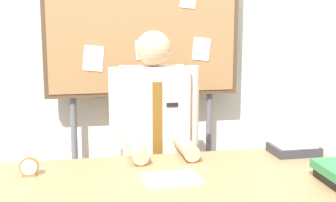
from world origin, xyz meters
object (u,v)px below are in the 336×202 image
bulletin_board (143,26)px  open_notebook (172,179)px  paper_tray (294,149)px  desk_clock (29,168)px  person (155,156)px  desk (175,194)px

bulletin_board → open_notebook: 1.29m
bulletin_board → paper_tray: bulletin_board is taller
desk_clock → paper_tray: desk_clock is taller
person → desk_clock: (-0.70, -0.44, 0.11)m
open_notebook → desk_clock: (-0.68, 0.19, 0.04)m
desk → paper_tray: 0.81m
person → desk: bearing=-90.0°
bulletin_board → desk_clock: bearing=-128.5°
person → open_notebook: bearing=-92.2°
desk_clock → open_notebook: bearing=-16.0°
desk → paper_tray: size_ratio=7.21×
bulletin_board → desk_clock: bulletin_board is taller
desk → desk_clock: size_ratio=19.69×
person → paper_tray: bearing=-23.8°
desk → bulletin_board: 1.32m
open_notebook → paper_tray: size_ratio=1.05×
open_notebook → person: bearing=87.8°
desk → open_notebook: (-0.02, -0.02, 0.09)m
open_notebook → paper_tray: 0.84m
desk_clock → paper_tray: bearing=4.0°
bulletin_board → desk: bearing=-90.0°
bulletin_board → paper_tray: bearing=-45.8°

